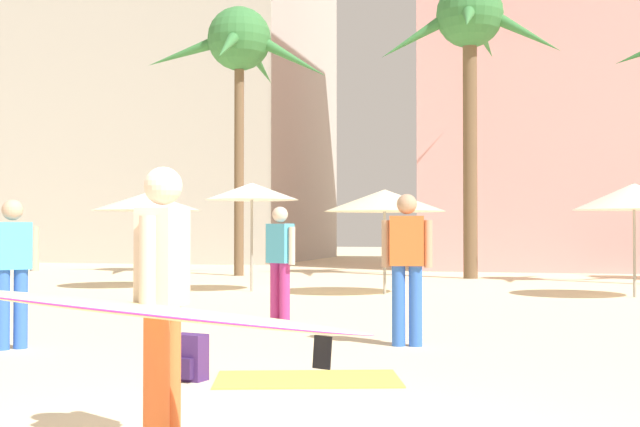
% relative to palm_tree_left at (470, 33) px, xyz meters
% --- Properties ---
extents(palm_tree_left, '(5.22, 5.50, 8.48)m').
position_rel_palm_tree_left_xyz_m(palm_tree_left, '(0.00, 0.00, 0.00)').
color(palm_tree_left, brown).
rests_on(palm_tree_left, ground).
extents(palm_tree_center, '(5.70, 5.71, 8.12)m').
position_rel_palm_tree_left_xyz_m(palm_tree_center, '(-6.86, -0.32, -0.13)').
color(palm_tree_center, brown).
rests_on(palm_tree_center, ground).
extents(cafe_umbrella_0, '(2.60, 2.60, 2.24)m').
position_rel_palm_tree_left_xyz_m(cafe_umbrella_0, '(-1.36, -6.26, -4.97)').
color(cafe_umbrella_0, gray).
rests_on(cafe_umbrella_0, ground).
extents(cafe_umbrella_2, '(2.10, 2.10, 2.43)m').
position_rel_palm_tree_left_xyz_m(cafe_umbrella_2, '(-4.38, -6.18, -4.74)').
color(cafe_umbrella_2, gray).
rests_on(cafe_umbrella_2, ground).
extents(cafe_umbrella_3, '(2.44, 2.44, 2.33)m').
position_rel_palm_tree_left_xyz_m(cafe_umbrella_3, '(3.70, -5.71, -4.92)').
color(cafe_umbrella_3, gray).
rests_on(cafe_umbrella_3, ground).
extents(cafe_umbrella_4, '(2.57, 2.57, 2.27)m').
position_rel_palm_tree_left_xyz_m(cafe_umbrella_4, '(-7.20, -5.70, -4.92)').
color(cafe_umbrella_4, gray).
rests_on(cafe_umbrella_4, ground).
extents(beach_towel, '(1.86, 1.33, 0.01)m').
position_rel_palm_tree_left_xyz_m(beach_towel, '(-0.30, -16.18, -6.96)').
color(beach_towel, '#F4CC4C').
rests_on(beach_towel, ground).
extents(backpack, '(0.33, 0.29, 0.42)m').
position_rel_palm_tree_left_xyz_m(backpack, '(-1.34, -16.48, -6.77)').
color(backpack, '#432666').
rests_on(backpack, ground).
extents(person_mid_right, '(2.87, 0.87, 1.77)m').
position_rel_palm_tree_left_xyz_m(person_mid_right, '(-0.54, -18.83, -6.03)').
color(person_mid_right, orange).
rests_on(person_mid_right, ground).
extents(person_far_left, '(0.47, 0.51, 1.72)m').
position_rel_palm_tree_left_xyz_m(person_far_left, '(-4.11, -15.20, -6.03)').
color(person_far_left, blue).
rests_on(person_far_left, ground).
extents(person_near_right, '(0.58, 0.38, 1.73)m').
position_rel_palm_tree_left_xyz_m(person_near_right, '(-2.04, -11.51, -6.02)').
color(person_near_right, '#B7337F').
rests_on(person_near_right, ground).
extents(person_near_left, '(0.61, 0.27, 1.80)m').
position_rel_palm_tree_left_xyz_m(person_near_left, '(0.26, -13.80, -5.98)').
color(person_near_left, blue).
rests_on(person_near_left, ground).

